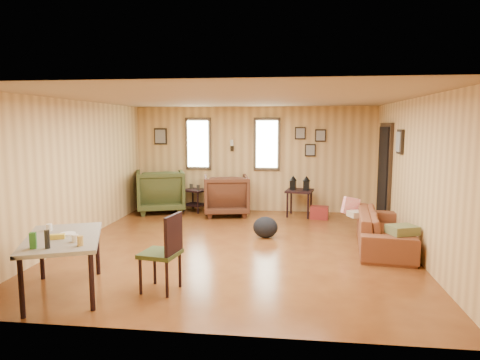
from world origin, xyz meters
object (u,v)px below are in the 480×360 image
at_px(recliner_green, 160,189).
at_px(end_table, 195,196).
at_px(dining_table, 63,242).
at_px(side_table, 300,189).
at_px(recliner_brown, 226,193).
at_px(sofa, 384,223).

height_order(recliner_green, end_table, recliner_green).
relative_size(end_table, dining_table, 0.41).
bearing_deg(side_table, dining_table, -120.75).
xyz_separation_m(side_table, dining_table, (-2.81, -4.73, 0.02)).
bearing_deg(recliner_green, end_table, 170.26).
xyz_separation_m(end_table, side_table, (2.38, -0.22, 0.25)).
distance_m(recliner_brown, side_table, 1.62).
relative_size(recliner_brown, end_table, 1.55).
xyz_separation_m(end_table, dining_table, (-0.43, -4.94, 0.28)).
relative_size(sofa, recliner_green, 1.91).
bearing_deg(end_table, sofa, -33.77).
distance_m(side_table, dining_table, 5.50).
relative_size(sofa, side_table, 2.28).
height_order(recliner_brown, recliner_green, recliner_green).
bearing_deg(side_table, recliner_brown, -176.95).
bearing_deg(sofa, recliner_green, 69.21).
bearing_deg(recliner_green, dining_table, 74.18).
relative_size(sofa, recliner_brown, 2.07).
height_order(end_table, side_table, side_table).
distance_m(sofa, end_table, 4.47).
relative_size(sofa, end_table, 3.20).
height_order(recliner_brown, dining_table, recliner_brown).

